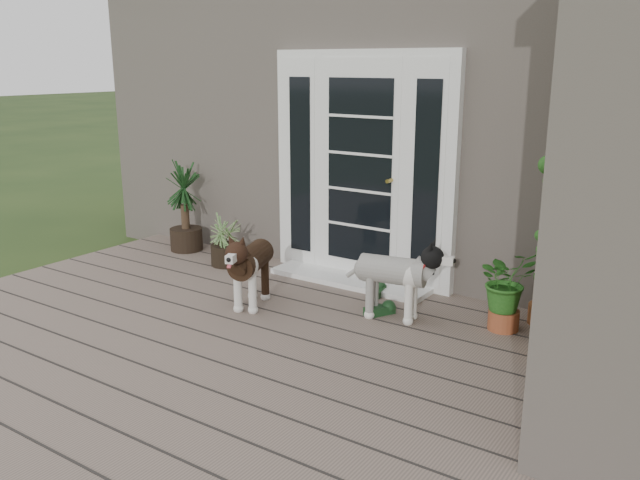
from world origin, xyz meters
The scene contains 14 objects.
deck centered at (0.00, 0.40, 0.06)m, with size 6.20×4.60×0.12m, color #6B5B4C.
house_main centered at (0.00, 4.65, 1.55)m, with size 7.40×4.00×3.10m, color #665E54.
door_unit centered at (-0.20, 2.60, 1.19)m, with size 1.90×0.14×2.15m, color white.
door_step centered at (-0.20, 2.40, 0.14)m, with size 1.60×0.40×0.05m, color white.
brindle_dog centered at (-0.57, 1.40, 0.42)m, with size 0.31×0.73×0.61m, color #342012, non-canonical shape.
white_dog centered at (0.57, 1.81, 0.42)m, with size 0.31×0.72×0.60m, color beige, non-canonical shape.
spider_plant centered at (-1.55, 2.17, 0.41)m, with size 0.54×0.54×0.58m, color #8DA062, non-canonical shape.
yucca centered at (-2.31, 2.35, 0.61)m, with size 0.68×0.68×0.98m, color black, non-canonical shape.
herb_a centered at (1.40, 2.10, 0.41)m, with size 0.45×0.45×0.58m, color #1C5217.
herb_b centered at (1.64, 2.40, 0.39)m, with size 0.36×0.36×0.54m, color #27611B.
herb_c centered at (2.21, 2.37, 0.44)m, with size 0.41×0.41×0.64m, color #235E1B.
sapling centered at (1.85, 1.86, 0.85)m, with size 0.43×0.43×1.47m, color #215D1A, non-canonical shape.
clog_left centered at (0.20, 2.25, 0.16)m, with size 0.12×0.26×0.08m, color #173A1A, non-canonical shape.
clog_right centered at (0.44, 1.83, 0.16)m, with size 0.14×0.30×0.09m, color #173A1A, non-canonical shape.
Camera 1 is at (2.91, -2.71, 2.15)m, focal length 37.02 mm.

